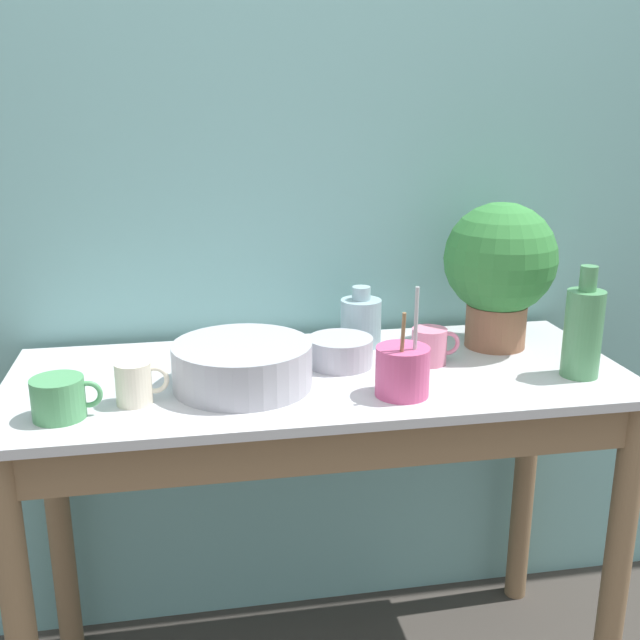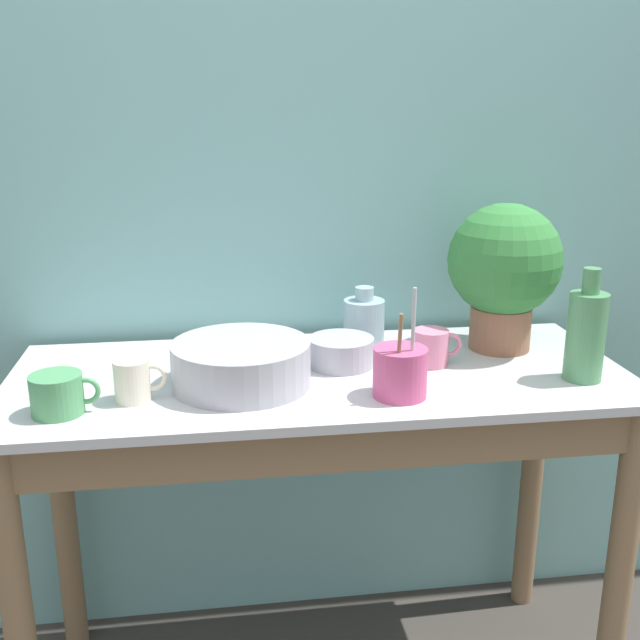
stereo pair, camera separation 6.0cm
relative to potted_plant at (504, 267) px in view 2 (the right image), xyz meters
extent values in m
cube|color=#7AB2B2|center=(-0.45, 0.23, 0.17)|extent=(6.00, 0.05, 2.40)
cylinder|color=#846647|center=(-1.08, -0.34, -0.62)|extent=(0.06, 0.06, 0.81)
cylinder|color=#846647|center=(0.18, -0.34, -0.62)|extent=(0.06, 0.06, 0.81)
cylinder|color=#846647|center=(-1.08, 0.13, -0.62)|extent=(0.06, 0.06, 0.81)
cylinder|color=#846647|center=(0.18, 0.13, -0.62)|extent=(0.06, 0.06, 0.81)
cube|color=#846647|center=(-0.45, -0.34, -0.27)|extent=(1.26, 0.02, 0.10)
cube|color=silver|center=(-0.45, -0.10, -0.21)|extent=(1.36, 0.57, 0.02)
cylinder|color=#8C5B42|center=(0.00, 0.00, -0.15)|extent=(0.15, 0.15, 0.10)
sphere|color=#337A38|center=(0.00, 0.00, 0.02)|extent=(0.27, 0.27, 0.27)
cylinder|color=#A8A8B2|center=(-0.63, -0.16, -0.15)|extent=(0.29, 0.29, 0.09)
cylinder|color=#4C8C59|center=(0.10, -0.23, -0.11)|extent=(0.08, 0.08, 0.19)
cylinder|color=#4C8C59|center=(0.10, -0.23, 0.02)|extent=(0.04, 0.04, 0.05)
cylinder|color=#93B2BC|center=(-0.32, 0.07, -0.14)|extent=(0.10, 0.10, 0.11)
cylinder|color=#93B2BC|center=(-0.32, 0.07, -0.07)|extent=(0.04, 0.04, 0.03)
cylinder|color=pink|center=(-0.20, -0.09, -0.16)|extent=(0.08, 0.08, 0.08)
torus|color=pink|center=(-0.15, -0.09, -0.16)|extent=(0.06, 0.01, 0.06)
cylinder|color=#4C935B|center=(-0.98, -0.26, -0.16)|extent=(0.10, 0.10, 0.08)
torus|color=#4C935B|center=(-0.93, -0.26, -0.16)|extent=(0.05, 0.01, 0.05)
cylinder|color=beige|center=(-0.85, -0.21, -0.16)|extent=(0.07, 0.07, 0.09)
torus|color=beige|center=(-0.81, -0.21, -0.15)|extent=(0.06, 0.01, 0.06)
cylinder|color=#A8A8B2|center=(-0.40, -0.07, -0.17)|extent=(0.15, 0.15, 0.06)
cylinder|color=#CC4C7F|center=(-0.31, -0.26, -0.15)|extent=(0.11, 0.11, 0.10)
cylinder|color=olive|center=(-0.32, -0.29, -0.11)|extent=(0.01, 0.03, 0.18)
cylinder|color=#B7B7BC|center=(-0.29, -0.28, -0.09)|extent=(0.01, 0.01, 0.23)
camera|label=1|loc=(-0.73, -1.63, 0.38)|focal=42.00mm
camera|label=2|loc=(-0.67, -1.64, 0.38)|focal=42.00mm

